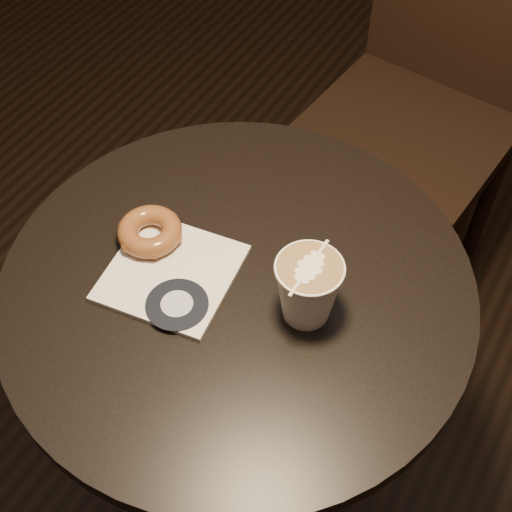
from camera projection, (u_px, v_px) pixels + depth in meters
name	position (u px, v px, depth m)	size (l,w,h in m)	color
cafe_table	(239.00, 351.00, 1.20)	(0.70, 0.70, 0.75)	black
chair	(438.00, 65.00, 1.58)	(0.47, 0.47, 1.10)	black
pastry_bag	(171.00, 273.00, 1.04)	(0.18, 0.18, 0.01)	white
doughnut	(150.00, 231.00, 1.07)	(0.10, 0.10, 0.03)	brown
latte_cup	(308.00, 290.00, 0.97)	(0.09, 0.09, 0.10)	white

